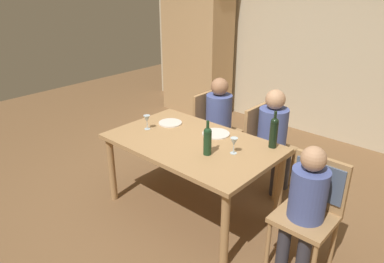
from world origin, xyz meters
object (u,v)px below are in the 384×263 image
object	(u,v)px
chair_far_left	(213,125)
person_man_guest	(274,134)
chair_far_right	(264,142)
armoire_cabinet	(197,48)
chair_right_end	(314,197)
person_man_bearded	(306,202)
dinner_plate_host	(170,123)
wine_glass_near_left	(147,119)
dining_table	(192,149)
dinner_plate_guest_left	(216,134)
wine_bottle_dark_red	(274,132)
wine_glass_centre	(234,142)
wine_bottle_tall_green	(208,140)
person_woman_host	(220,118)

from	to	relation	value
chair_far_left	person_man_guest	size ratio (longest dim) A/B	0.81
chair_far_right	person_man_guest	size ratio (longest dim) A/B	0.81
armoire_cabinet	chair_right_end	xyz separation A→B (m)	(3.09, -2.13, -0.50)
person_man_bearded	dinner_plate_host	world-z (taller)	person_man_bearded
chair_far_right	wine_glass_near_left	bearing A→B (deg)	-40.01
dining_table	dinner_plate_guest_left	world-z (taller)	dinner_plate_guest_left
person_man_bearded	person_man_guest	xyz separation A→B (m)	(-0.80, 0.91, 0.03)
dining_table	dinner_plate_host	xyz separation A→B (m)	(-0.47, 0.18, 0.10)
wine_bottle_dark_red	wine_glass_near_left	world-z (taller)	wine_bottle_dark_red
wine_glass_near_left	wine_glass_centre	size ratio (longest dim) A/B	1.00
armoire_cabinet	person_man_bearded	distance (m)	3.86
dining_table	chair_far_right	distance (m)	0.93
chair_far_right	dinner_plate_host	distance (m)	1.05
person_man_guest	person_man_bearded	bearing A→B (deg)	41.30
chair_far_left	wine_glass_centre	world-z (taller)	chair_far_left
chair_far_right	wine_bottle_dark_red	xyz separation A→B (m)	(0.36, -0.48, 0.38)
chair_far_left	dinner_plate_guest_left	distance (m)	0.83
dining_table	chair_right_end	xyz separation A→B (m)	(1.18, 0.12, -0.08)
wine_glass_centre	wine_bottle_tall_green	bearing A→B (deg)	-133.61
chair_right_end	dining_table	bearing A→B (deg)	5.97
armoire_cabinet	chair_right_end	size ratio (longest dim) A/B	2.37
chair_far_right	dinner_plate_host	xyz separation A→B (m)	(-0.74, -0.70, 0.23)
chair_far_right	wine_glass_centre	size ratio (longest dim) A/B	6.17
wine_glass_near_left	dinner_plate_host	xyz separation A→B (m)	(0.07, 0.26, -0.10)
chair_right_end	wine_glass_centre	bearing A→B (deg)	5.18
person_man_guest	dinner_plate_host	xyz separation A→B (m)	(-0.86, -0.70, 0.11)
chair_far_right	person_woman_host	distance (m)	0.62
wine_bottle_tall_green	dinner_plate_host	size ratio (longest dim) A/B	1.29
chair_right_end	dinner_plate_guest_left	bearing A→B (deg)	-7.86
person_man_guest	dinner_plate_host	size ratio (longest dim) A/B	4.63
dinner_plate_host	wine_glass_centre	bearing A→B (deg)	-7.45
chair_right_end	wine_glass_near_left	world-z (taller)	chair_right_end
chair_far_left	wine_bottle_dark_red	size ratio (longest dim) A/B	2.64
armoire_cabinet	chair_right_end	world-z (taller)	armoire_cabinet
wine_bottle_dark_red	wine_glass_near_left	size ratio (longest dim) A/B	2.34
dining_table	chair_right_end	world-z (taller)	chair_right_end
chair_far_right	person_woman_host	size ratio (longest dim) A/B	0.81
armoire_cabinet	chair_far_right	distance (m)	2.63
person_woman_host	wine_glass_near_left	xyz separation A→B (m)	(-0.20, -0.97, 0.21)
chair_right_end	person_woman_host	xyz separation A→B (m)	(-1.52, 0.76, 0.06)
chair_far_right	dinner_plate_host	world-z (taller)	chair_far_right
person_man_bearded	wine_bottle_tall_green	bearing A→B (deg)	5.52
chair_right_end	wine_bottle_dark_red	bearing A→B (deg)	-26.54
dining_table	dinner_plate_host	distance (m)	0.51
dining_table	chair_right_end	distance (m)	1.19
dining_table	wine_bottle_tall_green	distance (m)	0.38
dining_table	chair_far_right	bearing A→B (deg)	72.70
chair_far_right	wine_glass_centre	distance (m)	0.90
chair_right_end	dinner_plate_guest_left	world-z (taller)	chair_right_end
wine_bottle_tall_green	dinner_plate_guest_left	distance (m)	0.46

